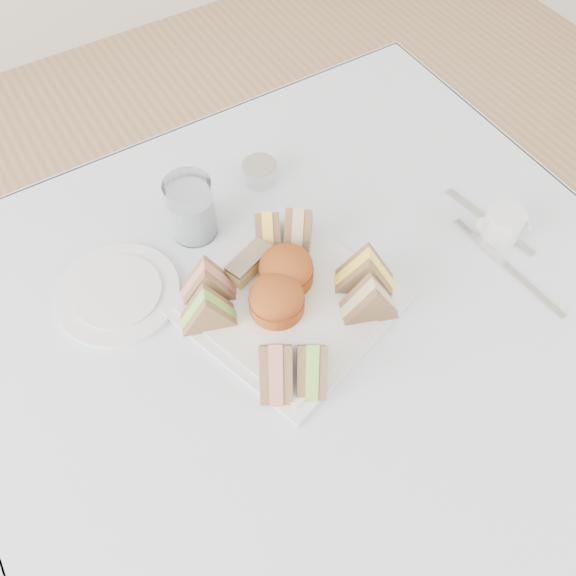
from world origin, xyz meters
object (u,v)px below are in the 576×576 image
table (319,424)px  creamer_jug (502,224)px  water_glass (191,208)px

table → creamer_jug: (0.33, 0.00, 0.40)m
table → water_glass: bearing=107.4°
table → water_glass: size_ratio=8.22×
water_glass → creamer_jug: bearing=-32.5°
table → creamer_jug: 0.52m
table → water_glass: 0.52m
water_glass → creamer_jug: size_ratio=1.78×
water_glass → creamer_jug: water_glass is taller
table → water_glass: (-0.08, 0.27, 0.43)m
water_glass → table: bearing=-72.6°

